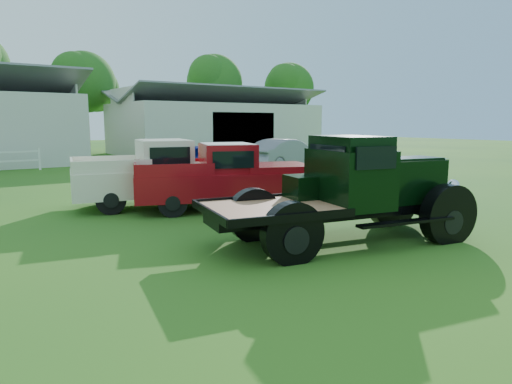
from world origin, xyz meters
TOP-DOWN VIEW (x-y plane):
  - ground at (0.00, 0.00)m, footprint 120.00×120.00m
  - shed_right at (14.00, 27.00)m, footprint 16.80×9.20m
  - tree_c at (5.00, 33.00)m, footprint 5.40×5.40m
  - tree_d at (18.00, 34.00)m, footprint 6.00×6.00m
  - tree_e at (26.00, 32.00)m, footprint 5.70×5.70m
  - vintage_flatbed at (1.58, -0.12)m, footprint 6.11×3.41m
  - red_pickup at (1.44, 4.66)m, footprint 5.80×3.83m
  - white_pickup at (0.13, 6.24)m, footprint 5.76×3.23m
  - misc_car_blue at (5.56, 13.63)m, footprint 4.65×2.67m
  - misc_car_grey at (10.37, 12.88)m, footprint 5.24×2.71m

SIDE VIEW (x-z plane):
  - ground at x=0.00m, z-range 0.00..0.00m
  - misc_car_blue at x=5.56m, z-range 0.00..1.49m
  - misc_car_grey at x=10.37m, z-range 0.00..1.64m
  - red_pickup at x=1.44m, z-range 0.00..1.97m
  - white_pickup at x=0.13m, z-range 0.00..2.00m
  - vintage_flatbed at x=1.58m, z-range 0.00..2.29m
  - shed_right at x=14.00m, z-range 0.00..5.20m
  - tree_c at x=5.00m, z-range 0.00..9.00m
  - tree_e at x=26.00m, z-range 0.00..9.50m
  - tree_d at x=18.00m, z-range 0.00..10.00m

